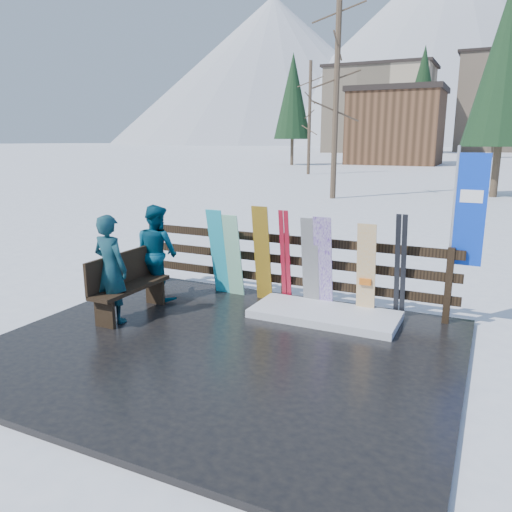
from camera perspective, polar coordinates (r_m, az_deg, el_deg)
The scene contains 19 objects.
ground at distance 6.80m, azimuth -3.90°, elevation -10.80°, with size 700.00×700.00×0.00m, color white.
deck at distance 6.78m, azimuth -3.91°, elevation -10.49°, with size 6.00×5.00×0.08m, color black.
fence at distance 8.44m, azimuth 3.37°, elevation -0.70°, with size 5.60×0.10×1.15m.
snow_patch at distance 7.78m, azimuth 7.82°, elevation -6.63°, with size 2.22×1.00×0.12m, color white.
bench at distance 8.01m, azimuth -14.56°, elevation -2.94°, with size 0.40×1.50×0.97m.
snowboard_0 at distance 8.73m, azimuth -4.32°, elevation 0.44°, with size 0.29×0.03×1.55m, color #28B9CF.
snowboard_1 at distance 8.59m, azimuth -2.62°, elevation 0.02°, with size 0.28×0.03×1.47m, color white.
snowboard_2 at distance 8.34m, azimuth 0.71°, elevation 0.24°, with size 0.28×0.03×1.64m, color yellow.
snowboard_3 at distance 7.97m, azimuth 7.67°, elevation -0.86°, with size 0.29×0.03×1.55m, color silver.
snowboard_4 at distance 8.04m, azimuth 6.23°, elevation -0.82°, with size 0.28×0.03×1.51m, color black.
snowboard_5 at distance 7.80m, azimuth 12.46°, elevation -1.60°, with size 0.29×0.03×1.47m, color silver.
ski_pair_a at distance 8.25m, azimuth 3.36°, elevation -0.09°, with size 0.16×0.25×1.58m.
ski_pair_b at distance 7.76m, azimuth 16.16°, elevation -1.23°, with size 0.17×0.31×1.64m.
rental_flag at distance 7.72m, azimuth 22.84°, elevation 4.15°, with size 0.45×0.04×2.60m.
person_front at distance 7.69m, azimuth -16.29°, elevation -1.42°, with size 0.59×0.39×1.62m, color #15524C.
person_back at distance 8.63m, azimuth -11.25°, elevation 0.42°, with size 0.79×0.62×1.63m, color navy.
resort_buildings at distance 121.02m, azimuth 25.53°, elevation 15.23°, with size 73.00×87.60×22.60m.
trees at distance 55.64m, azimuth 24.89°, elevation 14.97°, with size 42.20×68.91×13.09m.
mountains at distance 337.43m, azimuth 24.61°, elevation 20.08°, with size 520.00×260.00×120.00m.
Camera 1 is at (3.09, -5.39, 2.75)m, focal length 35.00 mm.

